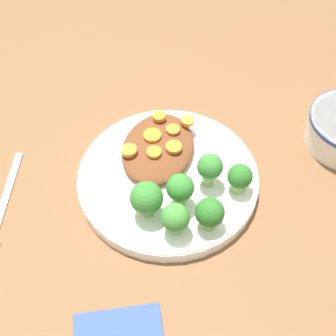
{
  "coord_description": "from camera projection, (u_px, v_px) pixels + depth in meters",
  "views": [
    {
      "loc": [
        0.38,
        0.09,
        0.52
      ],
      "look_at": [
        0.0,
        0.0,
        0.03
      ],
      "focal_mm": 50.0,
      "sensor_mm": 36.0,
      "label": 1
    }
  ],
  "objects": [
    {
      "name": "carrot_slice_3",
      "position": [
        176.0,
        147.0,
        0.64
      ],
      "size": [
        0.02,
        0.02,
        0.01
      ],
      "primitive_type": "cylinder",
      "color": "orange",
      "rests_on": "stew_mound"
    },
    {
      "name": "broccoli_floret_1",
      "position": [
        147.0,
        199.0,
        0.58
      ],
      "size": [
        0.04,
        0.04,
        0.05
      ],
      "color": "#759E51",
      "rests_on": "plate"
    },
    {
      "name": "broccoli_floret_2",
      "position": [
        239.0,
        181.0,
        0.6
      ],
      "size": [
        0.03,
        0.03,
        0.04
      ],
      "color": "#7FA85B",
      "rests_on": "plate"
    },
    {
      "name": "carrot_slice_5",
      "position": [
        188.0,
        121.0,
        0.67
      ],
      "size": [
        0.02,
        0.02,
        0.01
      ],
      "primitive_type": "cylinder",
      "color": "orange",
      "rests_on": "stew_mound"
    },
    {
      "name": "carrot_slice_1",
      "position": [
        152.0,
        135.0,
        0.65
      ],
      "size": [
        0.03,
        0.03,
        0.01
      ],
      "primitive_type": "cylinder",
      "color": "orange",
      "rests_on": "stew_mound"
    },
    {
      "name": "carrot_slice_2",
      "position": [
        159.0,
        117.0,
        0.67
      ],
      "size": [
        0.02,
        0.02,
        0.01
      ],
      "primitive_type": "cylinder",
      "color": "orange",
      "rests_on": "stew_mound"
    },
    {
      "name": "plate",
      "position": [
        168.0,
        177.0,
        0.64
      ],
      "size": [
        0.25,
        0.25,
        0.02
      ],
      "color": "white",
      "rests_on": "ground_plane"
    },
    {
      "name": "broccoli_floret_5",
      "position": [
        175.0,
        218.0,
        0.56
      ],
      "size": [
        0.04,
        0.04,
        0.05
      ],
      "color": "#7FA85B",
      "rests_on": "plate"
    },
    {
      "name": "broccoli_floret_4",
      "position": [
        210.0,
        213.0,
        0.57
      ],
      "size": [
        0.04,
        0.04,
        0.05
      ],
      "color": "#7FA85B",
      "rests_on": "plate"
    },
    {
      "name": "carrot_slice_0",
      "position": [
        154.0,
        152.0,
        0.63
      ],
      "size": [
        0.02,
        0.02,
        0.0
      ],
      "primitive_type": "cylinder",
      "color": "orange",
      "rests_on": "stew_mound"
    },
    {
      "name": "carrot_slice_4",
      "position": [
        173.0,
        129.0,
        0.66
      ],
      "size": [
        0.02,
        0.02,
        0.0
      ],
      "primitive_type": "cylinder",
      "color": "orange",
      "rests_on": "stew_mound"
    },
    {
      "name": "stew_mound",
      "position": [
        158.0,
        148.0,
        0.66
      ],
      "size": [
        0.13,
        0.1,
        0.02
      ],
      "primitive_type": "ellipsoid",
      "color": "brown",
      "rests_on": "plate"
    },
    {
      "name": "ground_plane",
      "position": [
        168.0,
        182.0,
        0.65
      ],
      "size": [
        4.0,
        4.0,
        0.0
      ],
      "primitive_type": "plane",
      "color": "brown"
    },
    {
      "name": "broccoli_floret_0",
      "position": [
        210.0,
        168.0,
        0.6
      ],
      "size": [
        0.03,
        0.03,
        0.05
      ],
      "color": "#7FA85B",
      "rests_on": "plate"
    },
    {
      "name": "carrot_slice_6",
      "position": [
        129.0,
        150.0,
        0.64
      ],
      "size": [
        0.02,
        0.02,
        0.01
      ],
      "primitive_type": "cylinder",
      "color": "orange",
      "rests_on": "stew_mound"
    },
    {
      "name": "broccoli_floret_3",
      "position": [
        180.0,
        189.0,
        0.58
      ],
      "size": [
        0.04,
        0.04,
        0.05
      ],
      "color": "#759E51",
      "rests_on": "plate"
    }
  ]
}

